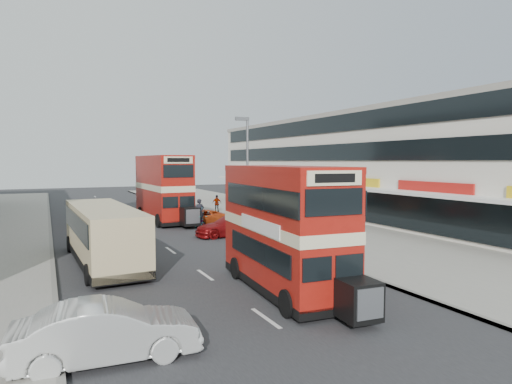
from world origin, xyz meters
TOP-DOWN VIEW (x-y plane):
  - ground at (0.00, 0.00)m, footprint 160.00×160.00m
  - road_surface at (0.00, 20.00)m, footprint 12.00×90.00m
  - pavement_right at (12.00, 20.00)m, footprint 12.00×90.00m
  - kerb_left at (-6.10, 20.00)m, footprint 0.20×90.00m
  - kerb_right at (6.10, 20.00)m, footprint 0.20×90.00m
  - commercial_row at (19.95, 22.00)m, footprint 9.90×46.20m
  - street_lamp at (6.52, 18.00)m, footprint 1.00×0.20m
  - bus_main at (1.98, 4.38)m, footprint 2.87×8.69m
  - bus_second at (2.56, 26.05)m, footprint 2.99×9.72m
  - coach at (-3.80, 12.30)m, footprint 3.00×10.03m
  - car_left_front at (-4.98, 1.01)m, footprint 4.69×1.91m
  - car_right_a at (4.90, 17.06)m, footprint 4.83×2.00m
  - car_right_b at (4.76, 23.08)m, footprint 4.26×2.01m
  - car_right_c at (5.23, 29.69)m, footprint 3.83×1.79m
  - pedestrian_near at (7.64, 12.60)m, footprint 0.67×0.47m
  - pedestrian_far at (8.65, 29.79)m, footprint 0.97×0.44m
  - cyclist at (4.02, 20.92)m, footprint 0.91×1.99m

SIDE VIEW (x-z plane):
  - ground at x=0.00m, z-range 0.00..0.00m
  - road_surface at x=0.00m, z-range 0.00..0.01m
  - pavement_right at x=12.00m, z-range 0.00..0.15m
  - kerb_left at x=-6.10m, z-range -0.01..0.15m
  - kerb_right at x=6.10m, z-range -0.01..0.15m
  - car_right_b at x=4.76m, z-range 0.00..1.18m
  - car_right_c at x=5.23m, z-range 0.00..1.27m
  - car_right_a at x=4.90m, z-range 0.00..1.40m
  - cyclist at x=4.02m, z-range -0.37..1.88m
  - car_left_front at x=-4.98m, z-range 0.00..1.51m
  - pedestrian_far at x=8.65m, z-range 0.15..1.77m
  - pedestrian_near at x=7.64m, z-range 0.15..1.94m
  - coach at x=-3.80m, z-range 0.24..2.86m
  - bus_main at x=1.98m, z-range 0.13..4.84m
  - bus_second at x=2.56m, z-range 0.14..5.47m
  - commercial_row at x=19.95m, z-range 0.05..9.35m
  - street_lamp at x=6.52m, z-range 0.72..8.85m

